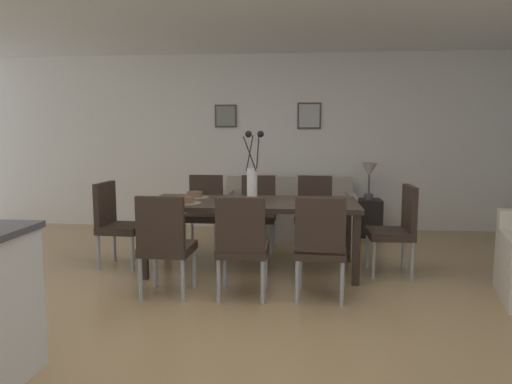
% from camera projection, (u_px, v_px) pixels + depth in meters
% --- Properties ---
extents(ground_plane, '(9.00, 9.00, 0.00)m').
position_uv_depth(ground_plane, '(247.00, 301.00, 4.18)').
color(ground_plane, tan).
extents(back_wall_panel, '(9.00, 0.10, 2.60)m').
position_uv_depth(back_wall_panel, '(271.00, 142.00, 7.22)').
color(back_wall_panel, white).
rests_on(back_wall_panel, ground).
extents(dining_table, '(2.20, 0.96, 0.74)m').
position_uv_depth(dining_table, '(252.00, 207.00, 5.03)').
color(dining_table, '#33261E').
rests_on(dining_table, ground).
extents(dining_chair_near_left, '(0.46, 0.46, 0.92)m').
position_uv_depth(dining_chair_near_left, '(165.00, 241.00, 4.22)').
color(dining_chair_near_left, '#33261E').
rests_on(dining_chair_near_left, ground).
extents(dining_chair_near_right, '(0.45, 0.45, 0.92)m').
position_uv_depth(dining_chair_near_right, '(205.00, 209.00, 5.97)').
color(dining_chair_near_right, '#33261E').
rests_on(dining_chair_near_right, ground).
extents(dining_chair_far_left, '(0.44, 0.44, 0.92)m').
position_uv_depth(dining_chair_far_left, '(242.00, 242.00, 4.17)').
color(dining_chair_far_left, '#33261E').
rests_on(dining_chair_far_left, ground).
extents(dining_chair_far_right, '(0.44, 0.44, 0.92)m').
position_uv_depth(dining_chair_far_right, '(258.00, 209.00, 5.91)').
color(dining_chair_far_right, '#33261E').
rests_on(dining_chair_far_right, ground).
extents(dining_chair_mid_left, '(0.47, 0.47, 0.92)m').
position_uv_depth(dining_chair_mid_left, '(321.00, 243.00, 4.14)').
color(dining_chair_mid_left, '#33261E').
rests_on(dining_chair_mid_left, ground).
extents(dining_chair_mid_right, '(0.47, 0.47, 0.92)m').
position_uv_depth(dining_chair_mid_right, '(314.00, 210.00, 5.88)').
color(dining_chair_mid_right, '#33261E').
rests_on(dining_chair_mid_right, ground).
extents(dining_chair_head_west, '(0.46, 0.46, 0.92)m').
position_uv_depth(dining_chair_head_west, '(115.00, 220.00, 5.21)').
color(dining_chair_head_west, '#33261E').
rests_on(dining_chair_head_west, ground).
extents(dining_chair_head_east, '(0.45, 0.45, 0.92)m').
position_uv_depth(dining_chair_head_east, '(398.00, 225.00, 4.91)').
color(dining_chair_head_east, '#33261E').
rests_on(dining_chair_head_east, ground).
extents(centerpiece_vase, '(0.21, 0.23, 0.73)m').
position_uv_depth(centerpiece_vase, '(252.00, 174.00, 4.99)').
color(centerpiece_vase, white).
rests_on(centerpiece_vase, dining_table).
extents(placemat_near_left, '(0.32, 0.32, 0.01)m').
position_uv_depth(placemat_near_left, '(185.00, 203.00, 4.87)').
color(placemat_near_left, '#7F705B').
rests_on(placemat_near_left, dining_table).
extents(bowl_near_left, '(0.17, 0.17, 0.07)m').
position_uv_depth(bowl_near_left, '(185.00, 199.00, 4.87)').
color(bowl_near_left, brown).
rests_on(bowl_near_left, dining_table).
extents(placemat_near_right, '(0.32, 0.32, 0.01)m').
position_uv_depth(placemat_near_right, '(195.00, 197.00, 5.30)').
color(placemat_near_right, '#7F705B').
rests_on(placemat_near_right, dining_table).
extents(bowl_near_right, '(0.17, 0.17, 0.07)m').
position_uv_depth(bowl_near_right, '(195.00, 194.00, 5.29)').
color(bowl_near_right, brown).
rests_on(bowl_near_right, dining_table).
extents(placemat_far_left, '(0.32, 0.32, 0.01)m').
position_uv_depth(placemat_far_left, '(250.00, 204.00, 4.81)').
color(placemat_far_left, '#7F705B').
rests_on(placemat_far_left, dining_table).
extents(bowl_far_left, '(0.17, 0.17, 0.07)m').
position_uv_depth(bowl_far_left, '(250.00, 200.00, 4.81)').
color(bowl_far_left, brown).
rests_on(bowl_far_left, dining_table).
extents(sofa, '(1.82, 0.84, 0.80)m').
position_uv_depth(sofa, '(288.00, 216.00, 6.78)').
color(sofa, '#A89E8E').
rests_on(sofa, ground).
extents(side_table, '(0.36, 0.36, 0.52)m').
position_uv_depth(side_table, '(368.00, 218.00, 6.73)').
color(side_table, black).
rests_on(side_table, ground).
extents(table_lamp, '(0.22, 0.22, 0.51)m').
position_uv_depth(table_lamp, '(369.00, 173.00, 6.65)').
color(table_lamp, '#4C4C51').
rests_on(table_lamp, side_table).
extents(framed_picture_left, '(0.33, 0.03, 0.34)m').
position_uv_depth(framed_picture_left, '(226.00, 116.00, 7.17)').
color(framed_picture_left, '#473828').
extents(framed_picture_center, '(0.35, 0.03, 0.38)m').
position_uv_depth(framed_picture_center, '(309.00, 116.00, 7.05)').
color(framed_picture_center, '#473828').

